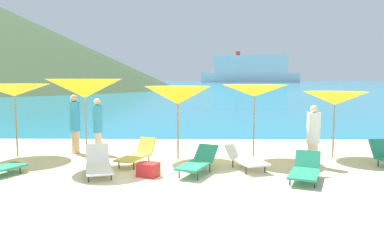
{
  "coord_description": "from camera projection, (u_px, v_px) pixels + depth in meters",
  "views": [
    {
      "loc": [
        0.56,
        -7.99,
        2.41
      ],
      "look_at": [
        0.43,
        2.86,
        1.2
      ],
      "focal_mm": 34.59,
      "sensor_mm": 36.0,
      "label": 1
    }
  ],
  "objects": [
    {
      "name": "ground_plane",
      "position": [
        185.0,
        131.0,
        18.17
      ],
      "size": [
        50.0,
        100.0,
        0.3
      ],
      "primitive_type": "cube",
      "color": "beige"
    },
    {
      "name": "ocean_water",
      "position": [
        196.0,
        83.0,
        233.54
      ],
      "size": [
        650.0,
        440.0,
        0.02
      ],
      "primitive_type": "cube",
      "color": "teal",
      "rests_on": "ground_plane"
    },
    {
      "name": "umbrella_0",
      "position": [
        14.0,
        90.0,
        11.3
      ],
      "size": [
        2.28,
        2.28,
        2.25
      ],
      "color": "#9E7F59",
      "rests_on": "ground_plane"
    },
    {
      "name": "umbrella_1",
      "position": [
        85.0,
        88.0,
        10.07
      ],
      "size": [
        2.05,
        2.05,
        2.41
      ],
      "color": "#9E7F59",
      "rests_on": "ground_plane"
    },
    {
      "name": "umbrella_2",
      "position": [
        178.0,
        95.0,
        10.98
      ],
      "size": [
        2.15,
        2.15,
        2.19
      ],
      "color": "#9E7F59",
      "rests_on": "ground_plane"
    },
    {
      "name": "umbrella_3",
      "position": [
        255.0,
        91.0,
        10.96
      ],
      "size": [
        2.1,
        2.1,
        2.24
      ],
      "color": "#9E7F59",
      "rests_on": "ground_plane"
    },
    {
      "name": "umbrella_4",
      "position": [
        335.0,
        98.0,
        11.18
      ],
      "size": [
        2.02,
        2.02,
        2.02
      ],
      "color": "#9E7F59",
      "rests_on": "ground_plane"
    },
    {
      "name": "lounge_chair_1",
      "position": [
        305.0,
        170.0,
        8.78
      ],
      "size": [
        1.11,
        1.56,
        0.62
      ],
      "rotation": [
        0.0,
        0.0,
        -0.39
      ],
      "color": "#268C66",
      "rests_on": "ground_plane"
    },
    {
      "name": "lounge_chair_2",
      "position": [
        198.0,
        161.0,
        9.45
      ],
      "size": [
        1.15,
        1.73,
        0.63
      ],
      "rotation": [
        0.0,
        0.0,
        -0.4
      ],
      "color": "#268C66",
      "rests_on": "ground_plane"
    },
    {
      "name": "lounge_chair_5",
      "position": [
        137.0,
        154.0,
        10.44
      ],
      "size": [
        1.02,
        1.6,
        0.68
      ],
      "rotation": [
        0.0,
        0.0,
        -0.36
      ],
      "color": "#D8BF4C",
      "rests_on": "ground_plane"
    },
    {
      "name": "lounge_chair_6",
      "position": [
        245.0,
        158.0,
        9.94
      ],
      "size": [
        1.09,
        1.66,
        0.56
      ],
      "rotation": [
        0.0,
        0.0,
        0.33
      ],
      "color": "white",
      "rests_on": "ground_plane"
    },
    {
      "name": "lounge_chair_7",
      "position": [
        99.0,
        164.0,
        9.28
      ],
      "size": [
        1.02,
        1.59,
        0.7
      ],
      "rotation": [
        0.0,
        0.0,
        0.31
      ],
      "color": "white",
      "rests_on": "ground_plane"
    },
    {
      "name": "beachgoer_0",
      "position": [
        98.0,
        124.0,
        11.89
      ],
      "size": [
        0.3,
        0.3,
        1.79
      ],
      "rotation": [
        0.0,
        0.0,
        5.94
      ],
      "color": "beige",
      "rests_on": "ground_plane"
    },
    {
      "name": "beachgoer_1",
      "position": [
        313.0,
        135.0,
        10.12
      ],
      "size": [
        0.37,
        0.37,
        1.7
      ],
      "rotation": [
        0.0,
        0.0,
        1.11
      ],
      "color": "beige",
      "rests_on": "ground_plane"
    },
    {
      "name": "beachgoer_2",
      "position": [
        75.0,
        122.0,
        11.94
      ],
      "size": [
        0.33,
        0.33,
        1.91
      ],
      "rotation": [
        0.0,
        0.0,
        4.23
      ],
      "color": "#DBAA84",
      "rests_on": "ground_plane"
    },
    {
      "name": "cooler_box",
      "position": [
        148.0,
        170.0,
        9.14
      ],
      "size": [
        0.6,
        0.52,
        0.34
      ],
      "primitive_type": "cube",
      "rotation": [
        0.0,
        0.0,
        -0.39
      ],
      "color": "red",
      "rests_on": "ground_plane"
    },
    {
      "name": "cruise_ship",
      "position": [
        250.0,
        71.0,
        264.78
      ],
      "size": [
        70.1,
        16.92,
        21.96
      ],
      "rotation": [
        0.0,
        0.0,
        -0.1
      ],
      "color": "white",
      "rests_on": "ocean_water"
    }
  ]
}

